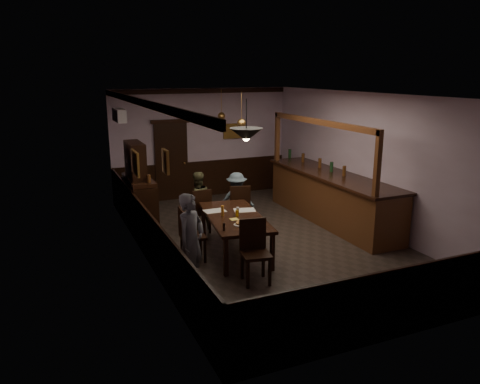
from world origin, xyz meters
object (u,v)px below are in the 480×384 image
dining_table (235,219)px  chair_far_left (200,209)px  soda_can (237,213)px  chair_side (188,233)px  chair_near (254,248)px  pendant_brass_far (221,116)px  bar_counter (331,196)px  person_seated_right (237,200)px  coffee_cup (257,221)px  chair_far_right (240,205)px  pendant_brass_mid (241,123)px  sideboard (139,194)px  person_standing (191,241)px  pendant_iron (246,135)px  person_seated_left (197,201)px

dining_table → chair_far_left: 1.35m
soda_can → chair_side: bearing=-179.7°
chair_near → pendant_brass_far: 5.35m
soda_can → bar_counter: bearing=19.3°
person_seated_right → coffee_cup: person_seated_right is taller
soda_can → bar_counter: size_ratio=0.03×
chair_far_right → pendant_brass_mid: size_ratio=1.27×
pendant_brass_far → sideboard: bearing=-152.0°
bar_counter → pendant_brass_far: 3.59m
person_standing → pendant_brass_mid: pendant_brass_mid is taller
chair_near → person_standing: size_ratio=0.68×
chair_near → pendant_iron: pendant_iron is taller
chair_far_left → sideboard: sideboard is taller
person_standing → person_seated_left: size_ratio=1.20×
coffee_cup → chair_near: bearing=-110.2°
person_standing → coffee_cup: bearing=-17.7°
person_seated_left → bar_counter: (3.05, -0.69, -0.05)m
soda_can → pendant_iron: size_ratio=0.17×
chair_far_right → person_seated_left: person_seated_left is taller
sideboard → pendant_iron: pendant_iron is taller
chair_side → pendant_brass_far: (2.09, 3.66, 1.74)m
coffee_cup → pendant_brass_far: pendant_brass_far is taller
bar_counter → pendant_brass_mid: pendant_brass_mid is taller
pendant_brass_far → pendant_brass_mid: bearing=-96.4°
dining_table → person_seated_right: bearing=65.7°
dining_table → person_seated_right: 1.62m
person_standing → sideboard: bearing=56.0°
pendant_brass_mid → dining_table: bearing=-117.2°
soda_can → pendant_brass_mid: pendant_brass_mid is taller
chair_far_left → person_standing: bearing=65.2°
dining_table → chair_far_right: 1.35m
chair_near → soda_can: size_ratio=8.85×
soda_can → sideboard: (-1.40, 2.32, -0.03)m
person_seated_left → pendant_brass_mid: bearing=-174.4°
chair_far_left → chair_near: bearing=88.5°
bar_counter → pendant_iron: bearing=-149.9°
chair_near → sideboard: 3.76m
coffee_cup → pendant_brass_mid: pendant_brass_mid is taller
chair_far_left → person_seated_left: bearing=-97.8°
bar_counter → pendant_brass_far: (-1.69, 2.68, 1.69)m
chair_side → coffee_cup: 1.29m
coffee_cup → bar_counter: size_ratio=0.02×
chair_side → pendant_brass_far: pendant_brass_far is taller
chair_far_left → chair_side: bearing=60.2°
chair_far_left → pendant_brass_mid: size_ratio=1.23×
person_standing → person_seated_left: person_standing is taller
pendant_brass_mid → pendant_brass_far: (0.20, 1.77, 0.00)m
chair_far_left → coffee_cup: chair_far_left is taller
chair_far_left → dining_table: bearing=97.8°
person_standing → pendant_brass_mid: 3.92m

